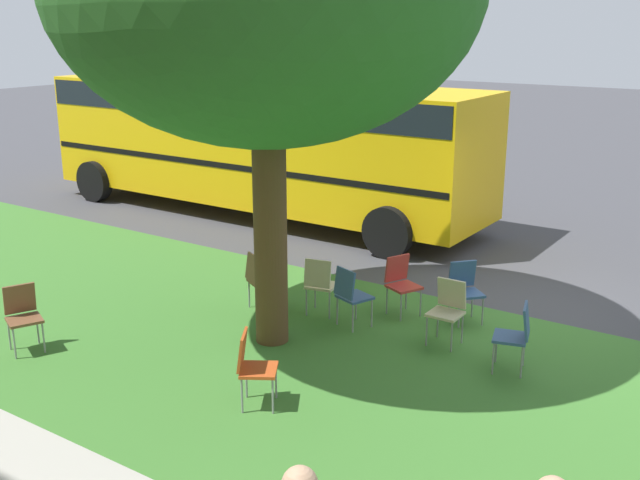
{
  "coord_description": "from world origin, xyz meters",
  "views": [
    {
      "loc": [
        -3.44,
        10.5,
        4.2
      ],
      "look_at": [
        2.65,
        1.54,
        1.04
      ],
      "focal_mm": 42.69,
      "sensor_mm": 36.0,
      "label": 1
    }
  ],
  "objects_px": {
    "chair_5": "(23,313)",
    "chair_7": "(252,363)",
    "chair_6": "(259,277)",
    "chair_2": "(351,293)",
    "chair_0": "(516,332)",
    "school_bus": "(258,135)",
    "chair_8": "(448,307)",
    "chair_4": "(401,280)",
    "chair_3": "(320,282)",
    "chair_1": "(465,287)"
  },
  "relations": [
    {
      "from": "chair_0",
      "to": "chair_6",
      "type": "height_order",
      "value": "same"
    },
    {
      "from": "chair_1",
      "to": "chair_6",
      "type": "relative_size",
      "value": 1.0
    },
    {
      "from": "chair_8",
      "to": "school_bus",
      "type": "height_order",
      "value": "school_bus"
    },
    {
      "from": "chair_3",
      "to": "chair_5",
      "type": "height_order",
      "value": "same"
    },
    {
      "from": "chair_1",
      "to": "chair_4",
      "type": "relative_size",
      "value": 1.0
    },
    {
      "from": "chair_1",
      "to": "chair_8",
      "type": "relative_size",
      "value": 1.0
    },
    {
      "from": "chair_5",
      "to": "chair_7",
      "type": "distance_m",
      "value": 3.48
    },
    {
      "from": "chair_4",
      "to": "chair_5",
      "type": "xyz_separation_m",
      "value": [
        3.48,
        3.9,
        0.0
      ]
    },
    {
      "from": "chair_6",
      "to": "chair_8",
      "type": "xyz_separation_m",
      "value": [
        -2.82,
        -0.48,
        0.0
      ]
    },
    {
      "from": "chair_0",
      "to": "chair_1",
      "type": "distance_m",
      "value": 1.67
    },
    {
      "from": "chair_4",
      "to": "school_bus",
      "type": "height_order",
      "value": "school_bus"
    },
    {
      "from": "chair_0",
      "to": "chair_2",
      "type": "distance_m",
      "value": 2.42
    },
    {
      "from": "chair_3",
      "to": "chair_7",
      "type": "bearing_deg",
      "value": 108.63
    },
    {
      "from": "chair_5",
      "to": "chair_6",
      "type": "height_order",
      "value": "same"
    },
    {
      "from": "chair_8",
      "to": "school_bus",
      "type": "distance_m",
      "value": 7.83
    },
    {
      "from": "school_bus",
      "to": "chair_4",
      "type": "bearing_deg",
      "value": 147.11
    },
    {
      "from": "chair_4",
      "to": "school_bus",
      "type": "relative_size",
      "value": 0.08
    },
    {
      "from": "chair_0",
      "to": "chair_3",
      "type": "distance_m",
      "value": 3.03
    },
    {
      "from": "chair_0",
      "to": "chair_3",
      "type": "relative_size",
      "value": 1.0
    },
    {
      "from": "chair_0",
      "to": "school_bus",
      "type": "height_order",
      "value": "school_bus"
    },
    {
      "from": "chair_1",
      "to": "chair_5",
      "type": "distance_m",
      "value": 6.04
    },
    {
      "from": "chair_4",
      "to": "chair_6",
      "type": "bearing_deg",
      "value": 30.56
    },
    {
      "from": "school_bus",
      "to": "chair_2",
      "type": "bearing_deg",
      "value": 139.5
    },
    {
      "from": "chair_6",
      "to": "school_bus",
      "type": "distance_m",
      "value": 6.06
    },
    {
      "from": "chair_1",
      "to": "chair_4",
      "type": "distance_m",
      "value": 0.92
    },
    {
      "from": "chair_4",
      "to": "chair_2",
      "type": "bearing_deg",
      "value": 68.31
    },
    {
      "from": "chair_0",
      "to": "chair_8",
      "type": "distance_m",
      "value": 1.11
    },
    {
      "from": "chair_3",
      "to": "chair_6",
      "type": "xyz_separation_m",
      "value": [
        0.86,
        0.35,
        0.0
      ]
    },
    {
      "from": "chair_7",
      "to": "school_bus",
      "type": "height_order",
      "value": "school_bus"
    },
    {
      "from": "chair_4",
      "to": "chair_6",
      "type": "relative_size",
      "value": 1.0
    },
    {
      "from": "chair_2",
      "to": "chair_6",
      "type": "height_order",
      "value": "same"
    },
    {
      "from": "school_bus",
      "to": "chair_5",
      "type": "bearing_deg",
      "value": 105.2
    },
    {
      "from": "chair_4",
      "to": "chair_5",
      "type": "relative_size",
      "value": 1.0
    },
    {
      "from": "chair_1",
      "to": "chair_6",
      "type": "xyz_separation_m",
      "value": [
        2.68,
        1.34,
        0.0
      ]
    },
    {
      "from": "chair_3",
      "to": "school_bus",
      "type": "relative_size",
      "value": 0.08
    },
    {
      "from": "chair_6",
      "to": "chair_8",
      "type": "distance_m",
      "value": 2.86
    },
    {
      "from": "chair_7",
      "to": "chair_2",
      "type": "bearing_deg",
      "value": -83.31
    },
    {
      "from": "chair_7",
      "to": "chair_8",
      "type": "relative_size",
      "value": 1.0
    },
    {
      "from": "chair_6",
      "to": "chair_2",
      "type": "bearing_deg",
      "value": -171.78
    },
    {
      "from": "chair_7",
      "to": "chair_8",
      "type": "distance_m",
      "value": 3.0
    },
    {
      "from": "chair_0",
      "to": "chair_3",
      "type": "bearing_deg",
      "value": -3.41
    },
    {
      "from": "chair_1",
      "to": "school_bus",
      "type": "xyz_separation_m",
      "value": [
        6.39,
        -3.29,
        1.24
      ]
    },
    {
      "from": "chair_3",
      "to": "school_bus",
      "type": "bearing_deg",
      "value": -43.16
    },
    {
      "from": "chair_1",
      "to": "chair_2",
      "type": "bearing_deg",
      "value": 42.64
    },
    {
      "from": "chair_4",
      "to": "school_bus",
      "type": "distance_m",
      "value": 6.68
    },
    {
      "from": "chair_4",
      "to": "chair_5",
      "type": "distance_m",
      "value": 5.23
    },
    {
      "from": "chair_5",
      "to": "chair_8",
      "type": "xyz_separation_m",
      "value": [
        -4.5,
        -3.31,
        0.0
      ]
    },
    {
      "from": "chair_3",
      "to": "chair_7",
      "type": "xyz_separation_m",
      "value": [
        -0.9,
        2.68,
        0.0
      ]
    },
    {
      "from": "chair_1",
      "to": "chair_3",
      "type": "bearing_deg",
      "value": 28.47
    },
    {
      "from": "chair_0",
      "to": "chair_4",
      "type": "bearing_deg",
      "value": -23.37
    }
  ]
}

